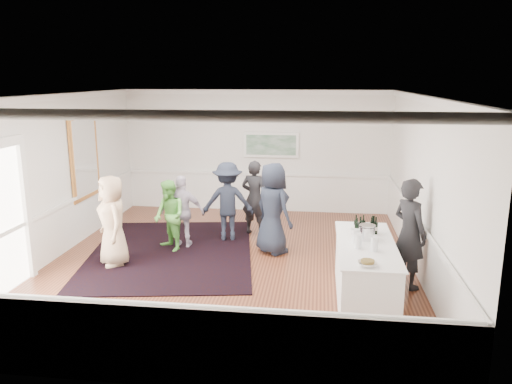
# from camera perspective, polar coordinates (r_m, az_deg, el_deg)

# --- Properties ---
(floor) EXTENTS (8.00, 8.00, 0.00)m
(floor) POSITION_cam_1_polar(r_m,az_deg,el_deg) (9.77, -2.97, -8.08)
(floor) COLOR brown
(floor) RESTS_ON ground
(ceiling) EXTENTS (7.00, 8.00, 0.02)m
(ceiling) POSITION_cam_1_polar(r_m,az_deg,el_deg) (9.12, -3.21, 11.03)
(ceiling) COLOR white
(ceiling) RESTS_ON wall_back
(wall_left) EXTENTS (0.02, 8.00, 3.20)m
(wall_left) POSITION_cam_1_polar(r_m,az_deg,el_deg) (10.51, -22.22, 1.55)
(wall_left) COLOR white
(wall_left) RESTS_ON floor
(wall_right) EXTENTS (0.02, 8.00, 3.20)m
(wall_right) POSITION_cam_1_polar(r_m,az_deg,el_deg) (9.35, 18.52, 0.52)
(wall_right) COLOR white
(wall_right) RESTS_ON floor
(wall_back) EXTENTS (7.00, 0.02, 3.20)m
(wall_back) POSITION_cam_1_polar(r_m,az_deg,el_deg) (13.21, 0.02, 4.69)
(wall_back) COLOR white
(wall_back) RESTS_ON floor
(wall_front) EXTENTS (7.00, 0.02, 3.20)m
(wall_front) POSITION_cam_1_polar(r_m,az_deg,el_deg) (5.57, -10.49, -7.33)
(wall_front) COLOR white
(wall_front) RESTS_ON floor
(wainscoting) EXTENTS (7.00, 8.00, 1.00)m
(wainscoting) POSITION_cam_1_polar(r_m,az_deg,el_deg) (9.60, -3.01, -5.30)
(wainscoting) COLOR white
(wainscoting) RESTS_ON floor
(mirror) EXTENTS (0.05, 1.25, 1.85)m
(mirror) POSITION_cam_1_polar(r_m,az_deg,el_deg) (11.59, -18.99, 3.81)
(mirror) COLOR #D5893E
(mirror) RESTS_ON wall_left
(landscape_painting) EXTENTS (1.44, 0.06, 0.66)m
(landscape_painting) POSITION_cam_1_polar(r_m,az_deg,el_deg) (13.08, 1.73, 5.41)
(landscape_painting) COLOR white
(landscape_painting) RESTS_ON wall_back
(area_rug) EXTENTS (3.84, 4.68, 0.02)m
(area_rug) POSITION_cam_1_polar(r_m,az_deg,el_deg) (10.44, -9.63, -6.78)
(area_rug) COLOR black
(area_rug) RESTS_ON floor
(serving_table) EXTENTS (0.90, 2.38, 0.96)m
(serving_table) POSITION_cam_1_polar(r_m,az_deg,el_deg) (8.23, 12.34, -8.90)
(serving_table) COLOR white
(serving_table) RESTS_ON floor
(bartender) EXTENTS (0.76, 0.82, 1.89)m
(bartender) POSITION_cam_1_polar(r_m,az_deg,el_deg) (8.80, 17.14, -4.55)
(bartender) COLOR black
(bartender) RESTS_ON floor
(guest_tan) EXTENTS (0.96, 1.01, 1.74)m
(guest_tan) POSITION_cam_1_polar(r_m,az_deg,el_deg) (9.79, -16.09, -3.18)
(guest_tan) COLOR tan
(guest_tan) RESTS_ON floor
(guest_green) EXTENTS (0.90, 0.90, 1.47)m
(guest_green) POSITION_cam_1_polar(r_m,az_deg,el_deg) (10.38, -9.88, -2.70)
(guest_green) COLOR #6ACB51
(guest_green) RESTS_ON floor
(guest_lilac) EXTENTS (0.91, 0.40, 1.53)m
(guest_lilac) POSITION_cam_1_polar(r_m,az_deg,el_deg) (10.53, -8.39, -2.25)
(guest_lilac) COLOR #B8ABC0
(guest_lilac) RESTS_ON floor
(guest_dark_a) EXTENTS (1.21, 0.83, 1.73)m
(guest_dark_a) POSITION_cam_1_polar(r_m,az_deg,el_deg) (10.87, -3.26, -1.09)
(guest_dark_a) COLOR #1C212E
(guest_dark_a) RESTS_ON floor
(guest_dark_b) EXTENTS (0.70, 0.55, 1.70)m
(guest_dark_b) POSITION_cam_1_polar(r_m,az_deg,el_deg) (11.26, -0.17, -0.65)
(guest_dark_b) COLOR black
(guest_dark_b) RESTS_ON floor
(guest_navy) EXTENTS (1.07, 1.05, 1.86)m
(guest_navy) POSITION_cam_1_polar(r_m,az_deg,el_deg) (10.05, 1.94, -1.89)
(guest_navy) COLOR #1C212E
(guest_navy) RESTS_ON floor
(wine_bottles) EXTENTS (0.39, 0.29, 0.31)m
(wine_bottles) POSITION_cam_1_polar(r_m,az_deg,el_deg) (8.52, 12.48, -3.63)
(wine_bottles) COLOR black
(wine_bottles) RESTS_ON serving_table
(juice_pitchers) EXTENTS (0.37, 0.45, 0.24)m
(juice_pitchers) POSITION_cam_1_polar(r_m,az_deg,el_deg) (7.83, 12.08, -5.37)
(juice_pitchers) COLOR #5EB03E
(juice_pitchers) RESTS_ON serving_table
(ice_bucket) EXTENTS (0.26, 0.26, 0.25)m
(ice_bucket) POSITION_cam_1_polar(r_m,az_deg,el_deg) (8.20, 12.57, -4.59)
(ice_bucket) COLOR silver
(ice_bucket) RESTS_ON serving_table
(nut_bowl) EXTENTS (0.28, 0.28, 0.08)m
(nut_bowl) POSITION_cam_1_polar(r_m,az_deg,el_deg) (7.14, 12.63, -7.91)
(nut_bowl) COLOR white
(nut_bowl) RESTS_ON serving_table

